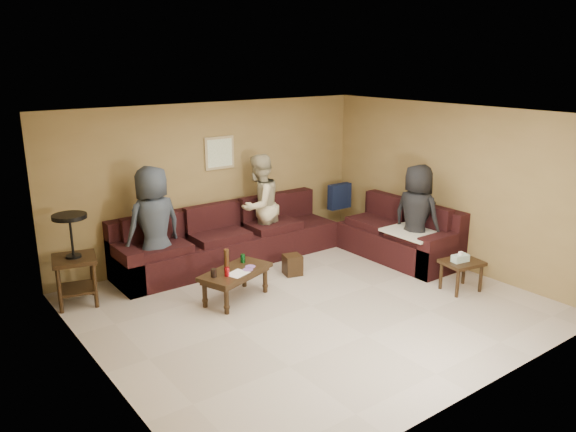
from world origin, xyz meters
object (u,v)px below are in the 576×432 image
(waste_bin, at_px, (292,265))
(person_left, at_px, (154,226))
(person_right, at_px, (416,217))
(coffee_table, at_px, (235,274))
(end_table_left, at_px, (74,258))
(side_table_right, at_px, (461,265))
(sectional_sofa, at_px, (291,242))
(person_middle, at_px, (259,206))

(waste_bin, xyz_separation_m, person_left, (-1.78, 0.90, 0.71))
(waste_bin, xyz_separation_m, person_right, (1.73, -0.86, 0.66))
(waste_bin, distance_m, person_left, 2.12)
(person_left, bearing_deg, coffee_table, 110.69)
(end_table_left, xyz_separation_m, person_right, (4.65, -1.73, 0.17))
(coffee_table, xyz_separation_m, side_table_right, (2.69, -1.62, 0.02))
(person_right, bearing_deg, sectional_sofa, 37.38)
(end_table_left, height_order, person_left, person_left)
(coffee_table, distance_m, end_table_left, 2.11)
(person_left, bearing_deg, person_middle, 176.58)
(sectional_sofa, height_order, person_right, person_right)
(end_table_left, relative_size, person_middle, 0.73)
(sectional_sofa, distance_m, waste_bin, 0.60)
(person_right, bearing_deg, waste_bin, 54.63)
(end_table_left, bearing_deg, person_middle, 2.73)
(end_table_left, xyz_separation_m, side_table_right, (4.45, -2.76, -0.26))
(side_table_right, bearing_deg, person_right, 78.68)
(end_table_left, relative_size, person_left, 0.71)
(end_table_left, bearing_deg, person_left, 1.69)
(coffee_table, bearing_deg, sectional_sofa, 26.26)
(waste_bin, bearing_deg, person_right, -26.57)
(person_middle, bearing_deg, end_table_left, -18.35)
(sectional_sofa, distance_m, person_middle, 0.79)
(coffee_table, relative_size, side_table_right, 1.89)
(waste_bin, distance_m, person_middle, 1.23)
(sectional_sofa, height_order, coffee_table, sectional_sofa)
(sectional_sofa, bearing_deg, waste_bin, -125.33)
(sectional_sofa, distance_m, person_right, 1.99)
(person_left, relative_size, person_right, 1.07)
(sectional_sofa, height_order, person_left, person_left)
(person_middle, bearing_deg, sectional_sofa, 93.43)
(end_table_left, bearing_deg, side_table_right, -31.81)
(side_table_right, xyz_separation_m, waste_bin, (-1.52, 1.89, -0.23))
(coffee_table, relative_size, person_middle, 0.67)
(waste_bin, xyz_separation_m, person_middle, (0.09, 1.01, 0.69))
(coffee_table, distance_m, waste_bin, 1.22)
(side_table_right, relative_size, person_middle, 0.35)
(coffee_table, height_order, person_right, person_right)
(coffee_table, height_order, end_table_left, end_table_left)
(sectional_sofa, bearing_deg, side_table_right, -63.26)
(coffee_table, distance_m, person_left, 1.41)
(side_table_right, distance_m, person_left, 4.35)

